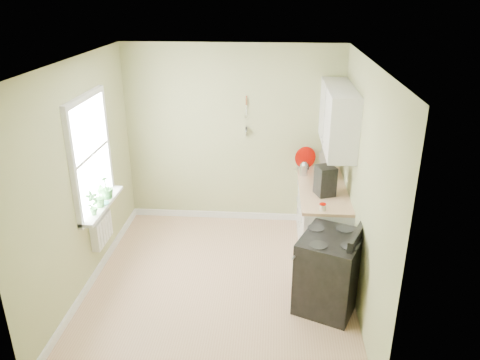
# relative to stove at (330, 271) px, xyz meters

# --- Properties ---
(floor) EXTENTS (3.20, 3.60, 0.02)m
(floor) POSITION_rel_stove_xyz_m (-1.28, 0.32, -0.46)
(floor) COLOR tan
(floor) RESTS_ON ground
(ceiling) EXTENTS (3.20, 3.60, 0.02)m
(ceiling) POSITION_rel_stove_xyz_m (-1.28, 0.32, 2.26)
(ceiling) COLOR white
(ceiling) RESTS_ON wall_back
(wall_back) EXTENTS (3.20, 0.02, 2.70)m
(wall_back) POSITION_rel_stove_xyz_m (-1.28, 2.13, 0.90)
(wall_back) COLOR tan
(wall_back) RESTS_ON floor
(wall_left) EXTENTS (0.02, 3.60, 2.70)m
(wall_left) POSITION_rel_stove_xyz_m (-2.89, 0.32, 0.90)
(wall_left) COLOR tan
(wall_left) RESTS_ON floor
(wall_right) EXTENTS (0.02, 3.60, 2.70)m
(wall_right) POSITION_rel_stove_xyz_m (0.33, 0.32, 0.90)
(wall_right) COLOR tan
(wall_right) RESTS_ON floor
(base_cabinets) EXTENTS (0.60, 1.60, 0.87)m
(base_cabinets) POSITION_rel_stove_xyz_m (0.02, 1.32, -0.02)
(base_cabinets) COLOR white
(base_cabinets) RESTS_ON floor
(countertop) EXTENTS (0.64, 1.60, 0.04)m
(countertop) POSITION_rel_stove_xyz_m (0.01, 1.32, 0.44)
(countertop) COLOR #E3B78B
(countertop) RESTS_ON base_cabinets
(upper_cabinets) EXTENTS (0.35, 1.40, 0.80)m
(upper_cabinets) POSITION_rel_stove_xyz_m (0.15, 1.42, 1.40)
(upper_cabinets) COLOR white
(upper_cabinets) RESTS_ON wall_right
(window) EXTENTS (0.06, 1.14, 1.44)m
(window) POSITION_rel_stove_xyz_m (-2.86, 0.62, 1.10)
(window) COLOR white
(window) RESTS_ON wall_left
(window_sill) EXTENTS (0.18, 1.14, 0.04)m
(window_sill) POSITION_rel_stove_xyz_m (-2.79, 0.62, 0.43)
(window_sill) COLOR white
(window_sill) RESTS_ON wall_left
(radiator) EXTENTS (0.12, 0.50, 0.35)m
(radiator) POSITION_rel_stove_xyz_m (-2.82, 0.57, 0.10)
(radiator) COLOR white
(radiator) RESTS_ON wall_left
(wall_utensils) EXTENTS (0.02, 0.14, 0.58)m
(wall_utensils) POSITION_rel_stove_xyz_m (-1.08, 2.10, 1.11)
(wall_utensils) COLOR #E3B78B
(wall_utensils) RESTS_ON wall_back
(stove) EXTENTS (0.89, 0.91, 1.01)m
(stove) POSITION_rel_stove_xyz_m (0.00, 0.00, 0.00)
(stove) COLOR black
(stove) RESTS_ON floor
(stand_mixer) EXTENTS (0.30, 0.39, 0.43)m
(stand_mixer) POSITION_rel_stove_xyz_m (0.08, 1.73, 0.64)
(stand_mixer) COLOR #B2B2B7
(stand_mixer) RESTS_ON countertop
(kettle) EXTENTS (0.20, 0.12, 0.20)m
(kettle) POSITION_rel_stove_xyz_m (-0.23, 1.74, 0.56)
(kettle) COLOR silver
(kettle) RESTS_ON countertop
(coffee_maker) EXTENTS (0.29, 0.30, 0.39)m
(coffee_maker) POSITION_rel_stove_xyz_m (0.00, 1.09, 0.64)
(coffee_maker) COLOR black
(coffee_maker) RESTS_ON countertop
(red_tray) EXTENTS (0.32, 0.17, 0.32)m
(red_tray) POSITION_rel_stove_xyz_m (-0.20, 2.04, 0.62)
(red_tray) COLOR #B00900
(red_tray) RESTS_ON countertop
(jar) EXTENTS (0.08, 0.08, 0.09)m
(jar) POSITION_rel_stove_xyz_m (-0.06, 0.62, 0.50)
(jar) COLOR #ADA78C
(jar) RESTS_ON countertop
(plant_a) EXTENTS (0.19, 0.19, 0.30)m
(plant_a) POSITION_rel_stove_xyz_m (-2.78, 0.30, 0.60)
(plant_a) COLOR #3E823D
(plant_a) RESTS_ON window_sill
(plant_b) EXTENTS (0.17, 0.19, 0.28)m
(plant_b) POSITION_rel_stove_xyz_m (-2.78, 0.54, 0.59)
(plant_b) COLOR #3E823D
(plant_b) RESTS_ON window_sill
(plant_c) EXTENTS (0.24, 0.24, 0.31)m
(plant_c) POSITION_rel_stove_xyz_m (-2.78, 0.78, 0.60)
(plant_c) COLOR #3E823D
(plant_c) RESTS_ON window_sill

